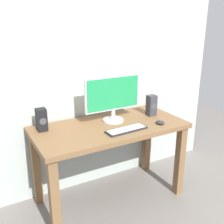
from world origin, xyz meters
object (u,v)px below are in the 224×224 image
(mouse, at_px, (160,122))
(speaker_left, at_px, (42,120))
(desk, at_px, (110,138))
(keyboard_primary, at_px, (126,130))
(monitor, at_px, (113,97))
(speaker_right, at_px, (151,105))

(mouse, distance_m, speaker_left, 1.03)
(desk, distance_m, keyboard_primary, 0.23)
(monitor, height_order, mouse, monitor)
(desk, relative_size, monitor, 2.49)
(mouse, bearing_deg, desk, 140.57)
(mouse, height_order, speaker_left, speaker_left)
(mouse, relative_size, speaker_left, 0.43)
(monitor, bearing_deg, keyboard_primary, -93.40)
(desk, distance_m, speaker_left, 0.61)
(speaker_right, bearing_deg, desk, -175.54)
(speaker_right, bearing_deg, mouse, -107.13)
(desk, relative_size, keyboard_primary, 3.63)
(keyboard_primary, xyz_separation_m, speaker_right, (0.41, 0.21, 0.09))
(speaker_right, relative_size, speaker_left, 1.04)
(desk, xyz_separation_m, mouse, (0.41, -0.19, 0.14))
(mouse, distance_m, speaker_right, 0.25)
(keyboard_primary, height_order, speaker_right, speaker_right)
(desk, xyz_separation_m, speaker_left, (-0.55, 0.17, 0.22))
(monitor, relative_size, speaker_left, 2.81)
(desk, bearing_deg, speaker_left, 162.47)
(desk, bearing_deg, mouse, -25.30)
(monitor, distance_m, mouse, 0.48)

